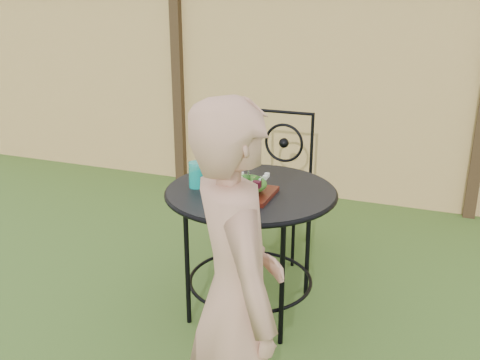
# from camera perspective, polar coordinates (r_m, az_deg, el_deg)

# --- Properties ---
(ground) EXTENTS (60.00, 60.00, 0.00)m
(ground) POSITION_cam_1_polar(r_m,az_deg,el_deg) (3.00, -2.55, -15.51)
(ground) COLOR #234616
(ground) RESTS_ON ground
(fence) EXTENTS (8.00, 0.12, 1.90)m
(fence) POSITION_cam_1_polar(r_m,az_deg,el_deg) (4.62, 8.34, 9.56)
(fence) COLOR #EEC475
(fence) RESTS_ON ground
(patio_table) EXTENTS (0.92, 0.92, 0.72)m
(patio_table) POSITION_cam_1_polar(r_m,az_deg,el_deg) (2.90, 1.16, -3.57)
(patio_table) COLOR black
(patio_table) RESTS_ON ground
(patio_chair) EXTENTS (0.46, 0.46, 0.95)m
(patio_chair) POSITION_cam_1_polar(r_m,az_deg,el_deg) (3.69, 3.93, 0.13)
(patio_chair) COLOR black
(patio_chair) RESTS_ON ground
(diner) EXTENTS (0.58, 0.62, 1.42)m
(diner) POSITION_cam_1_polar(r_m,az_deg,el_deg) (1.90, -0.39, -12.46)
(diner) COLOR tan
(diner) RESTS_ON ground
(salad_plate) EXTENTS (0.27, 0.27, 0.02)m
(salad_plate) POSITION_cam_1_polar(r_m,az_deg,el_deg) (2.76, 0.71, -1.44)
(salad_plate) COLOR #3F090B
(salad_plate) RESTS_ON patio_table
(salad) EXTENTS (0.21, 0.21, 0.08)m
(salad) POSITION_cam_1_polar(r_m,az_deg,el_deg) (2.74, 0.72, -0.42)
(salad) COLOR #235614
(salad) RESTS_ON salad_plate
(fork) EXTENTS (0.01, 0.01, 0.18)m
(fork) POSITION_cam_1_polar(r_m,az_deg,el_deg) (2.69, 0.93, 2.15)
(fork) COLOR silver
(fork) RESTS_ON salad
(drinking_glass) EXTENTS (0.08, 0.08, 0.14)m
(drinking_glass) POSITION_cam_1_polar(r_m,az_deg,el_deg) (2.87, -4.69, 0.56)
(drinking_glass) COLOR #0DA192
(drinking_glass) RESTS_ON patio_table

